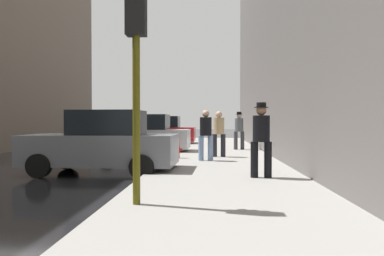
{
  "coord_description": "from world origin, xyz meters",
  "views": [
    {
      "loc": [
        5.7,
        -9.96,
        1.49
      ],
      "look_at": [
        5.01,
        3.56,
        1.24
      ],
      "focal_mm": 35.0,
      "sensor_mm": 36.0,
      "label": 1
    }
  ],
  "objects_px": {
    "pedestrian_with_fedora": "(261,136)",
    "pedestrian_in_tan_coat": "(219,131)",
    "parked_gray_coupe": "(103,144)",
    "parked_silver_sedan": "(144,135)",
    "pedestrian_in_jeans": "(206,132)",
    "traffic_light": "(136,42)",
    "pedestrian_with_beanie": "(239,129)",
    "fire_hydrant": "(177,148)",
    "parked_red_hatchback": "(161,132)"
  },
  "relations": [
    {
      "from": "pedestrian_in_jeans",
      "to": "pedestrian_in_tan_coat",
      "type": "height_order",
      "value": "same"
    },
    {
      "from": "parked_red_hatchback",
      "to": "fire_hydrant",
      "type": "height_order",
      "value": "parked_red_hatchback"
    },
    {
      "from": "fire_hydrant",
      "to": "traffic_light",
      "type": "distance_m",
      "value": 7.88
    },
    {
      "from": "parked_red_hatchback",
      "to": "pedestrian_with_beanie",
      "type": "distance_m",
      "value": 6.65
    },
    {
      "from": "traffic_light",
      "to": "pedestrian_in_tan_coat",
      "type": "relative_size",
      "value": 2.11
    },
    {
      "from": "traffic_light",
      "to": "pedestrian_with_beanie",
      "type": "xyz_separation_m",
      "value": [
        2.52,
        11.76,
        -1.62
      ]
    },
    {
      "from": "parked_gray_coupe",
      "to": "pedestrian_with_beanie",
      "type": "bearing_deg",
      "value": 59.21
    },
    {
      "from": "parked_gray_coupe",
      "to": "fire_hydrant",
      "type": "relative_size",
      "value": 6.05
    },
    {
      "from": "parked_silver_sedan",
      "to": "traffic_light",
      "type": "distance_m",
      "value": 11.15
    },
    {
      "from": "pedestrian_with_fedora",
      "to": "pedestrian_in_tan_coat",
      "type": "height_order",
      "value": "pedestrian_with_fedora"
    },
    {
      "from": "parked_gray_coupe",
      "to": "traffic_light",
      "type": "relative_size",
      "value": 1.18
    },
    {
      "from": "parked_gray_coupe",
      "to": "pedestrian_with_beanie",
      "type": "xyz_separation_m",
      "value": [
        4.37,
        7.33,
        0.29
      ]
    },
    {
      "from": "pedestrian_with_fedora",
      "to": "pedestrian_in_tan_coat",
      "type": "xyz_separation_m",
      "value": [
        -0.89,
        5.16,
        -0.03
      ]
    },
    {
      "from": "parked_gray_coupe",
      "to": "pedestrian_with_beanie",
      "type": "relative_size",
      "value": 2.4
    },
    {
      "from": "pedestrian_with_fedora",
      "to": "traffic_light",
      "type": "bearing_deg",
      "value": -128.86
    },
    {
      "from": "parked_silver_sedan",
      "to": "pedestrian_in_jeans",
      "type": "distance_m",
      "value": 5.02
    },
    {
      "from": "pedestrian_in_tan_coat",
      "to": "parked_silver_sedan",
      "type": "bearing_deg",
      "value": 140.99
    },
    {
      "from": "parked_silver_sedan",
      "to": "pedestrian_in_tan_coat",
      "type": "distance_m",
      "value": 4.31
    },
    {
      "from": "parked_red_hatchback",
      "to": "traffic_light",
      "type": "distance_m",
      "value": 16.98
    },
    {
      "from": "traffic_light",
      "to": "pedestrian_in_tan_coat",
      "type": "distance_m",
      "value": 8.42
    },
    {
      "from": "parked_gray_coupe",
      "to": "pedestrian_with_fedora",
      "type": "relative_size",
      "value": 2.4
    },
    {
      "from": "pedestrian_with_fedora",
      "to": "fire_hydrant",
      "type": "bearing_deg",
      "value": 117.92
    },
    {
      "from": "parked_gray_coupe",
      "to": "parked_silver_sedan",
      "type": "xyz_separation_m",
      "value": [
        0.0,
        6.39,
        0.0
      ]
    },
    {
      "from": "parked_red_hatchback",
      "to": "pedestrian_with_beanie",
      "type": "height_order",
      "value": "pedestrian_with_beanie"
    },
    {
      "from": "fire_hydrant",
      "to": "traffic_light",
      "type": "bearing_deg",
      "value": -89.62
    },
    {
      "from": "parked_gray_coupe",
      "to": "pedestrian_in_tan_coat",
      "type": "height_order",
      "value": "pedestrian_in_tan_coat"
    },
    {
      "from": "fire_hydrant",
      "to": "pedestrian_in_tan_coat",
      "type": "height_order",
      "value": "pedestrian_in_tan_coat"
    },
    {
      "from": "pedestrian_in_jeans",
      "to": "pedestrian_in_tan_coat",
      "type": "xyz_separation_m",
      "value": [
        0.47,
        1.41,
        0.0
      ]
    },
    {
      "from": "pedestrian_with_fedora",
      "to": "pedestrian_in_jeans",
      "type": "bearing_deg",
      "value": 109.98
    },
    {
      "from": "traffic_light",
      "to": "pedestrian_in_jeans",
      "type": "relative_size",
      "value": 2.11
    },
    {
      "from": "pedestrian_in_jeans",
      "to": "pedestrian_in_tan_coat",
      "type": "relative_size",
      "value": 1.0
    },
    {
      "from": "parked_gray_coupe",
      "to": "pedestrian_with_fedora",
      "type": "bearing_deg",
      "value": -19.21
    },
    {
      "from": "pedestrian_in_jeans",
      "to": "parked_silver_sedan",
      "type": "bearing_deg",
      "value": 124.9
    },
    {
      "from": "traffic_light",
      "to": "pedestrian_in_tan_coat",
      "type": "xyz_separation_m",
      "value": [
        1.49,
        8.12,
        -1.65
      ]
    },
    {
      "from": "pedestrian_with_fedora",
      "to": "parked_gray_coupe",
      "type": "bearing_deg",
      "value": 160.79
    },
    {
      "from": "pedestrian_in_jeans",
      "to": "pedestrian_with_fedora",
      "type": "bearing_deg",
      "value": -70.02
    },
    {
      "from": "parked_gray_coupe",
      "to": "traffic_light",
      "type": "bearing_deg",
      "value": -67.31
    },
    {
      "from": "fire_hydrant",
      "to": "pedestrian_in_jeans",
      "type": "distance_m",
      "value": 1.48
    },
    {
      "from": "parked_silver_sedan",
      "to": "traffic_light",
      "type": "bearing_deg",
      "value": -80.29
    },
    {
      "from": "pedestrian_in_tan_coat",
      "to": "pedestrian_in_jeans",
      "type": "bearing_deg",
      "value": -108.6
    },
    {
      "from": "parked_red_hatchback",
      "to": "pedestrian_in_tan_coat",
      "type": "distance_m",
      "value": 9.28
    },
    {
      "from": "parked_silver_sedan",
      "to": "pedestrian_with_fedora",
      "type": "bearing_deg",
      "value": -61.71
    },
    {
      "from": "pedestrian_with_beanie",
      "to": "pedestrian_in_jeans",
      "type": "bearing_deg",
      "value": -106.54
    },
    {
      "from": "traffic_light",
      "to": "pedestrian_with_beanie",
      "type": "bearing_deg",
      "value": 77.93
    },
    {
      "from": "fire_hydrant",
      "to": "pedestrian_in_jeans",
      "type": "xyz_separation_m",
      "value": [
        1.07,
        -0.83,
        0.61
      ]
    },
    {
      "from": "pedestrian_in_jeans",
      "to": "pedestrian_with_fedora",
      "type": "relative_size",
      "value": 0.96
    },
    {
      "from": "parked_silver_sedan",
      "to": "pedestrian_in_jeans",
      "type": "height_order",
      "value": "pedestrian_in_jeans"
    },
    {
      "from": "parked_red_hatchback",
      "to": "traffic_light",
      "type": "relative_size",
      "value": 1.17
    },
    {
      "from": "traffic_light",
      "to": "parked_gray_coupe",
      "type": "bearing_deg",
      "value": 112.69
    },
    {
      "from": "parked_gray_coupe",
      "to": "traffic_light",
      "type": "xyz_separation_m",
      "value": [
        1.85,
        -4.43,
        1.91
      ]
    }
  ]
}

